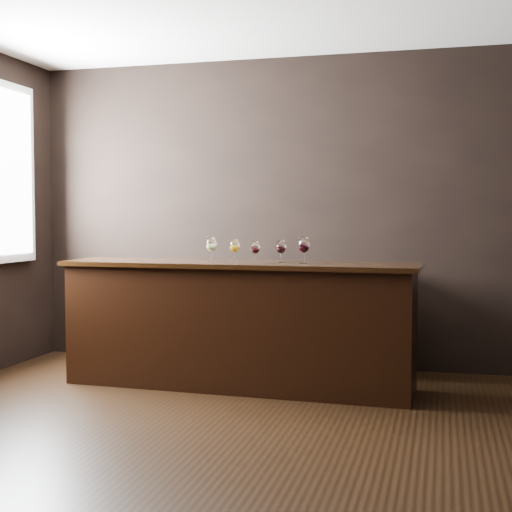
% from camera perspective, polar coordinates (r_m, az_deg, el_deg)
% --- Properties ---
extents(ground, '(5.00, 5.00, 0.00)m').
position_cam_1_polar(ground, '(4.53, -2.62, -14.31)').
color(ground, black).
rests_on(ground, ground).
extents(room_shell, '(5.02, 4.52, 2.81)m').
position_cam_1_polar(room_shell, '(4.52, -5.09, 8.88)').
color(room_shell, black).
rests_on(room_shell, ground).
extents(bar_counter, '(2.77, 0.69, 0.96)m').
position_cam_1_polar(bar_counter, '(5.69, -1.44, -5.70)').
color(bar_counter, black).
rests_on(bar_counter, ground).
extents(bar_top, '(2.86, 0.75, 0.04)m').
position_cam_1_polar(bar_top, '(5.64, -1.45, -0.67)').
color(bar_top, black).
rests_on(bar_top, bar_counter).
extents(back_bar_shelf, '(2.53, 0.40, 0.91)m').
position_cam_1_polar(back_bar_shelf, '(6.46, -1.38, -4.87)').
color(back_bar_shelf, black).
rests_on(back_bar_shelf, ground).
extents(glass_white, '(0.08, 0.08, 0.20)m').
position_cam_1_polar(glass_white, '(5.70, -3.61, 0.88)').
color(glass_white, white).
rests_on(glass_white, bar_top).
extents(glass_amber, '(0.08, 0.08, 0.18)m').
position_cam_1_polar(glass_amber, '(5.65, -1.73, 0.77)').
color(glass_amber, white).
rests_on(glass_amber, bar_top).
extents(glass_red_a, '(0.07, 0.07, 0.17)m').
position_cam_1_polar(glass_red_a, '(5.59, -0.06, 0.65)').
color(glass_red_a, white).
rests_on(glass_red_a, bar_top).
extents(glass_red_b, '(0.08, 0.08, 0.18)m').
position_cam_1_polar(glass_red_b, '(5.57, 2.02, 0.70)').
color(glass_red_b, white).
rests_on(glass_red_b, bar_top).
extents(glass_red_c, '(0.09, 0.09, 0.20)m').
position_cam_1_polar(glass_red_c, '(5.47, 3.86, 0.84)').
color(glass_red_c, white).
rests_on(glass_red_c, bar_top).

